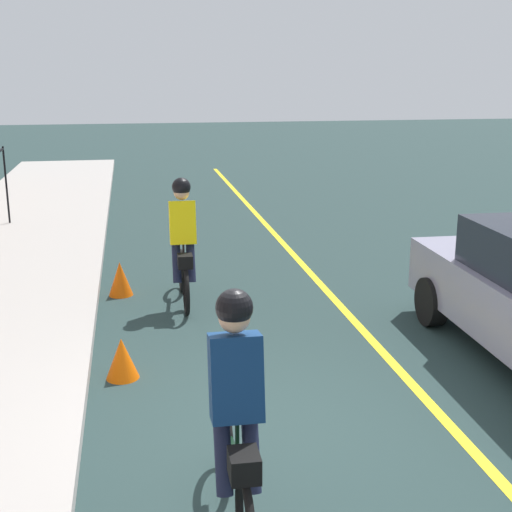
{
  "coord_description": "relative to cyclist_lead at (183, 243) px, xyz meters",
  "views": [
    {
      "loc": [
        -5.62,
        1.27,
        3.25
      ],
      "look_at": [
        2.67,
        -0.24,
        1.0
      ],
      "focal_mm": 48.98,
      "sensor_mm": 36.0,
      "label": 1
    }
  ],
  "objects": [
    {
      "name": "ground_plane",
      "position": [
        -3.9,
        -0.58,
        -0.91
      ],
      "size": [
        80.0,
        80.0,
        0.0
      ],
      "primitive_type": "plane",
      "color": "#233635"
    },
    {
      "name": "cyclist_lead",
      "position": [
        0.0,
        0.0,
        0.0
      ],
      "size": [
        1.71,
        0.36,
        1.83
      ],
      "rotation": [
        0.0,
        0.0,
        -0.01
      ],
      "color": "black",
      "rests_on": "ground"
    },
    {
      "name": "lane_line_centre",
      "position": [
        -3.9,
        -2.18,
        -0.91
      ],
      "size": [
        36.0,
        0.12,
        0.01
      ],
      "primitive_type": "cube",
      "color": "yellow",
      "rests_on": "ground"
    },
    {
      "name": "traffic_cone_far",
      "position": [
        -2.36,
        0.87,
        -0.68
      ],
      "size": [
        0.36,
        0.36,
        0.46
      ],
      "primitive_type": "cone",
      "color": "#FC5C05",
      "rests_on": "ground"
    },
    {
      "name": "cyclist_follow",
      "position": [
        -5.13,
        0.04,
        0.0
      ],
      "size": [
        1.71,
        0.36,
        1.83
      ],
      "rotation": [
        0.0,
        0.0,
        -0.01
      ],
      "color": "black",
      "rests_on": "ground"
    },
    {
      "name": "traffic_cone_near",
      "position": [
        0.6,
        0.9,
        -0.66
      ],
      "size": [
        0.36,
        0.36,
        0.51
      ],
      "primitive_type": "cone",
      "color": "#F25607",
      "rests_on": "ground"
    }
  ]
}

